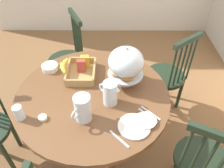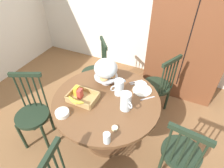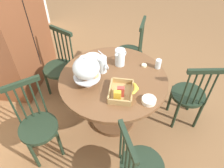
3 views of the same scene
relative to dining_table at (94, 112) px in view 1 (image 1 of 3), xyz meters
name	(u,v)px [view 1 (image 1 of 3)]	position (x,y,z in m)	size (l,w,h in m)	color
ground_plane	(94,153)	(0.07, -0.03, -0.52)	(10.00, 10.00, 0.00)	brown
dining_table	(94,112)	(0.00, 0.00, 0.00)	(1.19, 1.19, 0.74)	brown
windsor_chair_near_window	(68,60)	(-0.82, -0.35, -0.07)	(0.44, 0.44, 0.97)	#1E2D1E
windsor_chair_far_side	(201,163)	(0.41, 0.79, -0.07)	(0.44, 0.45, 0.97)	#1E2D1E
windsor_chair_host_seat	(167,77)	(-0.54, 0.71, -0.07)	(0.47, 0.47, 0.97)	#1E2D1E
pastry_stand_with_dome	(126,63)	(-0.13, 0.25, 0.41)	(0.28, 0.28, 0.34)	silver
orange_juice_pitcher	(110,94)	(0.09, 0.14, 0.30)	(0.14, 0.16, 0.19)	silver
milk_pitcher	(83,109)	(0.24, -0.04, 0.31)	(0.17, 0.13, 0.20)	silver
cereal_basket	(79,70)	(-0.24, -0.12, 0.26)	(0.32, 0.30, 0.12)	tan
china_plate_large	(134,126)	(0.31, 0.30, 0.22)	(0.22, 0.22, 0.01)	white
china_plate_small	(146,120)	(0.27, 0.38, 0.23)	(0.15, 0.15, 0.01)	white
cereal_bowl	(50,67)	(-0.30, -0.39, 0.24)	(0.14, 0.14, 0.04)	white
drinking_glass	(19,113)	(0.24, -0.48, 0.27)	(0.06, 0.06, 0.11)	silver
butter_dish	(43,118)	(0.25, -0.33, 0.23)	(0.06, 0.06, 0.02)	beige
table_knife	(148,115)	(0.22, 0.40, 0.22)	(0.17, 0.01, 0.01)	silver
dinner_fork	(150,113)	(0.20, 0.42, 0.22)	(0.17, 0.01, 0.01)	silver
soup_spoon	(119,139)	(0.41, 0.20, 0.22)	(0.17, 0.01, 0.01)	silver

